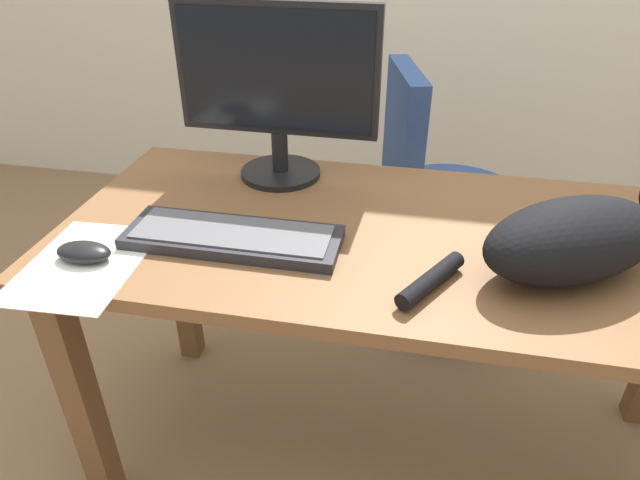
{
  "coord_description": "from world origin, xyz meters",
  "views": [
    {
      "loc": [
        0.01,
        -1.03,
        1.32
      ],
      "look_at": [
        -0.17,
        -0.16,
        0.77
      ],
      "focal_mm": 31.36,
      "sensor_mm": 36.0,
      "label": 1
    }
  ],
  "objects_px": {
    "monitor": "(277,87)",
    "cat": "(583,235)",
    "computer_mouse": "(84,252)",
    "office_chair": "(436,221)",
    "keyboard": "(233,237)"
  },
  "relations": [
    {
      "from": "monitor",
      "to": "cat",
      "type": "height_order",
      "value": "monitor"
    },
    {
      "from": "monitor",
      "to": "computer_mouse",
      "type": "bearing_deg",
      "value": -121.4
    },
    {
      "from": "office_chair",
      "to": "computer_mouse",
      "type": "height_order",
      "value": "office_chair"
    },
    {
      "from": "monitor",
      "to": "computer_mouse",
      "type": "relative_size",
      "value": 4.37
    },
    {
      "from": "computer_mouse",
      "to": "office_chair",
      "type": "bearing_deg",
      "value": 52.28
    },
    {
      "from": "office_chair",
      "to": "cat",
      "type": "bearing_deg",
      "value": -72.29
    },
    {
      "from": "cat",
      "to": "computer_mouse",
      "type": "xyz_separation_m",
      "value": [
        -0.93,
        -0.15,
        -0.06
      ]
    },
    {
      "from": "keyboard",
      "to": "computer_mouse",
      "type": "bearing_deg",
      "value": -155.74
    },
    {
      "from": "monitor",
      "to": "cat",
      "type": "xyz_separation_m",
      "value": [
        0.65,
        -0.3,
        -0.15
      ]
    },
    {
      "from": "monitor",
      "to": "keyboard",
      "type": "xyz_separation_m",
      "value": [
        -0.01,
        -0.33,
        -0.21
      ]
    },
    {
      "from": "monitor",
      "to": "cat",
      "type": "bearing_deg",
      "value": -24.86
    },
    {
      "from": "office_chair",
      "to": "monitor",
      "type": "relative_size",
      "value": 1.85
    },
    {
      "from": "keyboard",
      "to": "computer_mouse",
      "type": "relative_size",
      "value": 4.0
    },
    {
      "from": "monitor",
      "to": "keyboard",
      "type": "height_order",
      "value": "monitor"
    },
    {
      "from": "keyboard",
      "to": "monitor",
      "type": "bearing_deg",
      "value": 87.86
    }
  ]
}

